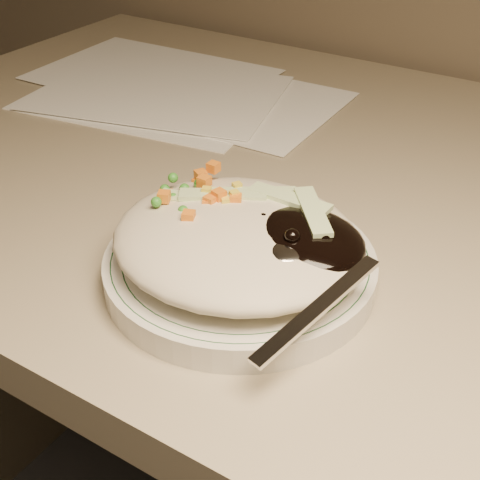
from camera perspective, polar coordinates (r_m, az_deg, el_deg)
The scene contains 5 objects.
desk at distance 0.76m, azimuth 14.93°, elevation -10.60°, with size 1.40×0.70×0.74m.
plate at distance 0.52m, azimuth 0.00°, elevation -2.37°, with size 0.21×0.21×0.02m, color silver.
plate_rim at distance 0.52m, azimuth 0.00°, elevation -1.48°, with size 0.20×0.20×0.00m.
meal at distance 0.50m, azimuth 0.36°, elevation 0.36°, with size 0.21×0.19×0.05m.
papers at distance 0.89m, azimuth -6.01°, elevation 12.60°, with size 0.43×0.30×0.00m.
Camera 1 is at (0.12, 0.83, 1.06)m, focal length 50.00 mm.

